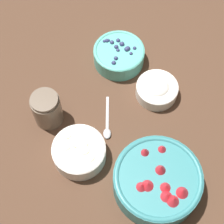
# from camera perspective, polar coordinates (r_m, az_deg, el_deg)

# --- Properties ---
(ground_plane) EXTENTS (4.00, 4.00, 0.00)m
(ground_plane) POSITION_cam_1_polar(r_m,az_deg,el_deg) (1.06, 2.63, -3.31)
(ground_plane) COLOR #4C3323
(bowl_strawberries) EXTENTS (0.22, 0.22, 0.10)m
(bowl_strawberries) POSITION_cam_1_polar(r_m,az_deg,el_deg) (0.96, 6.93, -10.33)
(bowl_strawberries) COLOR teal
(bowl_strawberries) RESTS_ON ground_plane
(bowl_blueberries) EXTENTS (0.16, 0.16, 0.06)m
(bowl_blueberries) POSITION_cam_1_polar(r_m,az_deg,el_deg) (1.16, 1.06, 8.76)
(bowl_blueberries) COLOR #56B7A8
(bowl_blueberries) RESTS_ON ground_plane
(bowl_bananas) EXTENTS (0.14, 0.14, 0.06)m
(bowl_bananas) POSITION_cam_1_polar(r_m,az_deg,el_deg) (1.00, -5.03, -6.02)
(bowl_bananas) COLOR silver
(bowl_bananas) RESTS_ON ground_plane
(bowl_cream) EXTENTS (0.12, 0.12, 0.05)m
(bowl_cream) POSITION_cam_1_polar(r_m,az_deg,el_deg) (1.10, 6.86, 3.48)
(bowl_cream) COLOR white
(bowl_cream) RESTS_ON ground_plane
(jar_chocolate) EXTENTS (0.08, 0.08, 0.11)m
(jar_chocolate) POSITION_cam_1_polar(r_m,az_deg,el_deg) (1.05, -9.85, 0.35)
(jar_chocolate) COLOR brown
(jar_chocolate) RESTS_ON ground_plane
(spoon) EXTENTS (0.12, 0.09, 0.01)m
(spoon) POSITION_cam_1_polar(r_m,az_deg,el_deg) (1.06, -0.74, -2.08)
(spoon) COLOR #B2B2B7
(spoon) RESTS_ON ground_plane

